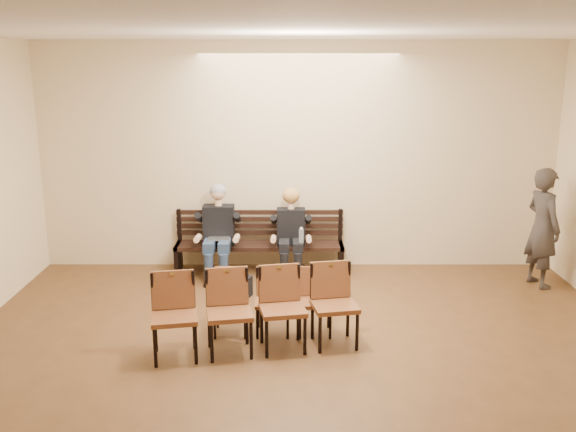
# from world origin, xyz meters

# --- Properties ---
(room_walls) EXTENTS (8.02, 10.01, 3.51)m
(room_walls) POSITION_xyz_m (0.00, 0.79, 2.54)
(room_walls) COLOR beige
(room_walls) RESTS_ON ground
(bench) EXTENTS (2.60, 0.90, 0.45)m
(bench) POSITION_xyz_m (-0.60, 4.65, 0.23)
(bench) COLOR black
(bench) RESTS_ON ground
(seated_man) EXTENTS (0.58, 0.80, 1.39)m
(seated_man) POSITION_xyz_m (-1.21, 4.53, 0.70)
(seated_man) COLOR black
(seated_man) RESTS_ON ground
(seated_woman) EXTENTS (0.53, 0.73, 1.23)m
(seated_woman) POSITION_xyz_m (-0.11, 4.53, 0.62)
(seated_woman) COLOR black
(seated_woman) RESTS_ON ground
(laptop) EXTENTS (0.36, 0.30, 0.24)m
(laptop) POSITION_xyz_m (-1.19, 4.41, 0.57)
(laptop) COLOR silver
(laptop) RESTS_ON bench
(water_bottle) EXTENTS (0.09, 0.09, 0.24)m
(water_bottle) POSITION_xyz_m (0.04, 4.26, 0.57)
(water_bottle) COLOR silver
(water_bottle) RESTS_ON bench
(bag) EXTENTS (0.47, 0.40, 0.29)m
(bag) POSITION_xyz_m (-0.88, 3.59, 0.14)
(bag) COLOR black
(bag) RESTS_ON ground
(passerby) EXTENTS (0.67, 0.84, 2.00)m
(passerby) POSITION_xyz_m (3.50, 4.05, 1.00)
(passerby) COLOR #342E2A
(passerby) RESTS_ON ground
(chair_row_front) EXTENTS (2.37, 0.94, 0.95)m
(chair_row_front) POSITION_xyz_m (-0.51, 1.89, 0.48)
(chair_row_front) COLOR brown
(chair_row_front) RESTS_ON ground
(chair_row_back) EXTENTS (1.42, 0.44, 0.79)m
(chair_row_back) POSITION_xyz_m (-0.34, 2.37, 0.40)
(chair_row_back) COLOR brown
(chair_row_back) RESTS_ON ground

